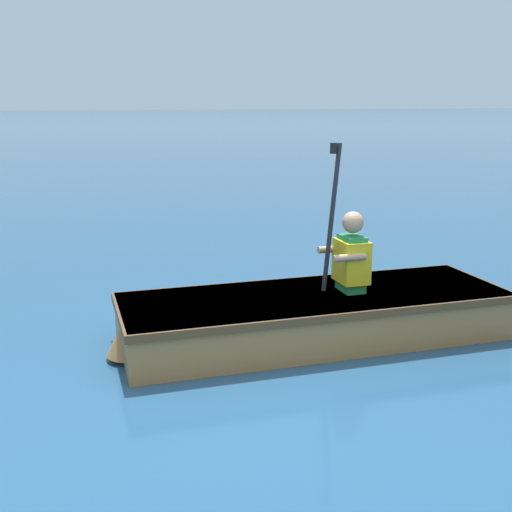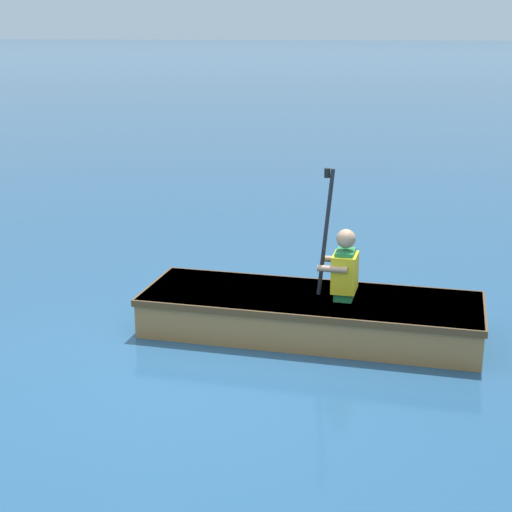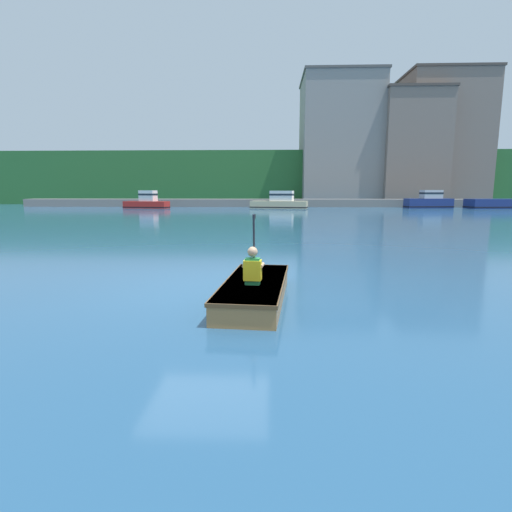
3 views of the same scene
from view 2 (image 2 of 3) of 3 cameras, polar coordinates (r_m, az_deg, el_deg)
The scene contains 3 objects.
ground_plane at distance 6.44m, azimuth -5.32°, elevation -8.44°, with size 300.00×300.00×0.00m, color navy.
rowboat_foreground at distance 7.14m, azimuth 3.66°, elevation -4.05°, with size 1.29×3.19×0.36m.
person_paddler at distance 6.95m, azimuth 6.41°, elevation -0.85°, with size 0.38×0.37×1.16m.
Camera 2 is at (-5.66, -1.50, 2.70)m, focal length 55.00 mm.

